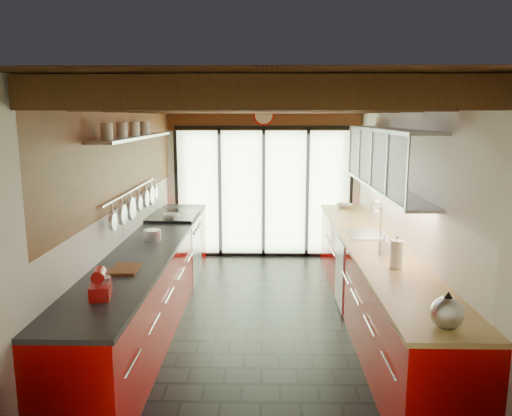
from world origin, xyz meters
name	(u,v)px	position (x,y,z in m)	size (l,w,h in m)	color
ground	(262,320)	(0.00, 0.00, 0.00)	(5.50, 5.50, 0.00)	black
room_shell	(263,179)	(0.00, 0.00, 1.65)	(5.50, 5.50, 5.50)	silver
ceiling_beams	(263,105)	(0.00, 0.38, 2.46)	(3.14, 5.06, 4.90)	#593316
glass_door	(264,158)	(0.00, 2.69, 1.66)	(2.95, 0.10, 2.90)	#C6EAAD
left_counter	(152,281)	(-1.28, 0.00, 0.46)	(0.68, 5.00, 0.92)	#B00504
range_stove	(174,248)	(-1.28, 1.45, 0.47)	(0.66, 0.90, 0.97)	silver
right_counter	(374,283)	(1.27, 0.00, 0.46)	(0.68, 5.00, 0.92)	#B00504
sink_assembly	(369,232)	(1.29, 0.40, 0.96)	(0.45, 0.52, 0.43)	silver
upper_cabinets_right	(387,159)	(1.43, 0.30, 1.85)	(0.34, 3.00, 3.00)	silver
left_wall_fixtures	(136,164)	(-1.47, 0.29, 1.78)	(0.28, 2.60, 0.96)	silver
stand_mixer	(101,285)	(-1.27, -1.72, 1.01)	(0.20, 0.29, 0.24)	#B90F0E
pot_large	(152,235)	(-1.27, 0.10, 0.98)	(0.20, 0.20, 0.12)	silver
pot_small	(171,217)	(-1.27, 1.26, 0.96)	(0.22, 0.22, 0.09)	silver
cutting_board	(125,269)	(-1.27, -1.05, 0.93)	(0.25, 0.35, 0.03)	brown
kettle	(447,311)	(1.27, -2.25, 1.04)	(0.27, 0.30, 0.26)	silver
paper_towel	(396,254)	(1.27, -0.91, 1.05)	(0.14, 0.14, 0.32)	white
soap_bottle	(384,244)	(1.27, -0.42, 1.02)	(0.09, 0.10, 0.21)	silver
bowl	(344,206)	(1.27, 2.25, 0.95)	(0.24, 0.24, 0.06)	silver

